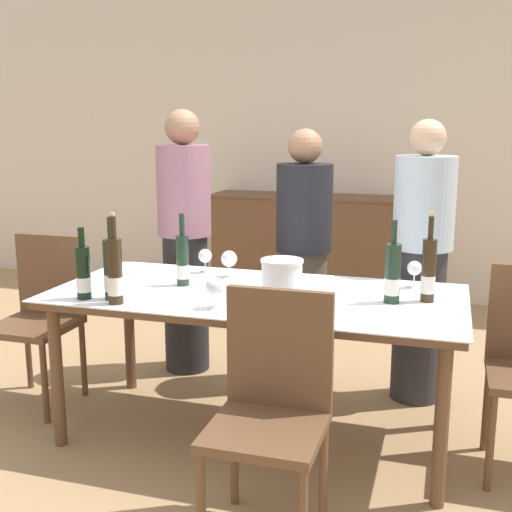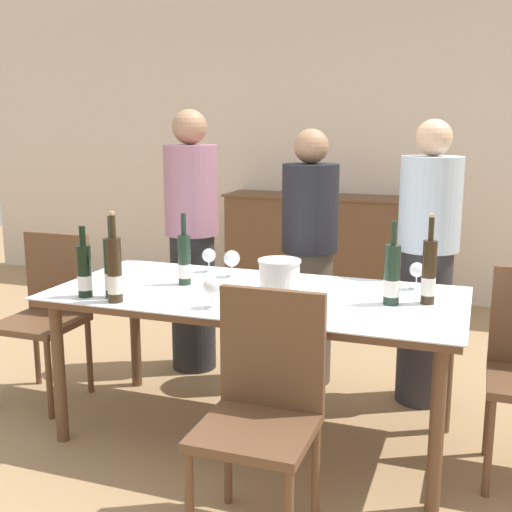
{
  "view_description": "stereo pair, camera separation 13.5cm",
  "coord_description": "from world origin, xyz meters",
  "px_view_note": "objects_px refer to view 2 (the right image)",
  "views": [
    {
      "loc": [
        0.87,
        -2.87,
        1.55
      ],
      "look_at": [
        0.0,
        0.0,
        0.93
      ],
      "focal_mm": 45.0,
      "sensor_mm": 36.0,
      "label": 1
    },
    {
      "loc": [
        1.0,
        -2.82,
        1.55
      ],
      "look_at": [
        0.0,
        0.0,
        0.93
      ],
      "focal_mm": 45.0,
      "sensor_mm": 36.0,
      "label": 2
    }
  ],
  "objects_px": {
    "sideboard_cabinet": "(316,248)",
    "wine_bottle_0": "(112,270)",
    "ice_bucket": "(279,282)",
    "chair_left_end": "(49,305)",
    "wine_bottle_4": "(184,260)",
    "wine_glass_0": "(209,256)",
    "wine_glass_1": "(417,271)",
    "wine_bottle_2": "(84,272)",
    "wine_bottle_3": "(115,271)",
    "person_guest_left": "(309,259)",
    "person_host": "(192,242)",
    "chair_near_front": "(263,399)",
    "dining_table": "(256,306)",
    "person_guest_right": "(427,266)",
    "wine_bottle_1": "(429,273)",
    "wine_glass_3": "(232,259)",
    "wine_glass_2": "(212,287)",
    "wine_bottle_5": "(392,276)"
  },
  "relations": [
    {
      "from": "sideboard_cabinet",
      "to": "wine_bottle_0",
      "type": "xyz_separation_m",
      "value": [
        -0.24,
        -2.92,
        0.41
      ]
    },
    {
      "from": "wine_bottle_1",
      "to": "wine_bottle_4",
      "type": "relative_size",
      "value": 1.13
    },
    {
      "from": "sideboard_cabinet",
      "to": "wine_bottle_0",
      "type": "relative_size",
      "value": 4.19
    },
    {
      "from": "ice_bucket",
      "to": "wine_bottle_1",
      "type": "distance_m",
      "value": 0.68
    },
    {
      "from": "wine_bottle_3",
      "to": "wine_bottle_4",
      "type": "height_order",
      "value": "wine_bottle_3"
    },
    {
      "from": "person_host",
      "to": "wine_glass_3",
      "type": "bearing_deg",
      "value": -46.82
    },
    {
      "from": "dining_table",
      "to": "wine_bottle_2",
      "type": "bearing_deg",
      "value": -155.21
    },
    {
      "from": "ice_bucket",
      "to": "wine_glass_0",
      "type": "height_order",
      "value": "ice_bucket"
    },
    {
      "from": "wine_bottle_1",
      "to": "person_guest_left",
      "type": "xyz_separation_m",
      "value": [
        -0.74,
        0.71,
        -0.13
      ]
    },
    {
      "from": "ice_bucket",
      "to": "chair_near_front",
      "type": "distance_m",
      "value": 0.59
    },
    {
      "from": "wine_glass_1",
      "to": "person_host",
      "type": "relative_size",
      "value": 0.08
    },
    {
      "from": "chair_left_end",
      "to": "ice_bucket",
      "type": "bearing_deg",
      "value": -11.29
    },
    {
      "from": "chair_left_end",
      "to": "person_guest_left",
      "type": "xyz_separation_m",
      "value": [
        1.34,
        0.7,
        0.22
      ]
    },
    {
      "from": "wine_bottle_0",
      "to": "person_guest_left",
      "type": "xyz_separation_m",
      "value": [
        0.66,
        1.09,
        -0.12
      ]
    },
    {
      "from": "wine_glass_2",
      "to": "person_guest_left",
      "type": "xyz_separation_m",
      "value": [
        0.15,
        1.1,
        -0.08
      ]
    },
    {
      "from": "wine_bottle_1",
      "to": "wine_glass_3",
      "type": "relative_size",
      "value": 2.86
    },
    {
      "from": "wine_glass_2",
      "to": "dining_table",
      "type": "bearing_deg",
      "value": 73.28
    },
    {
      "from": "sideboard_cabinet",
      "to": "wine_glass_3",
      "type": "distance_m",
      "value": 2.39
    },
    {
      "from": "chair_near_front",
      "to": "person_guest_right",
      "type": "bearing_deg",
      "value": 71.61
    },
    {
      "from": "ice_bucket",
      "to": "chair_left_end",
      "type": "xyz_separation_m",
      "value": [
        -1.46,
        0.29,
        -0.32
      ]
    },
    {
      "from": "wine_bottle_2",
      "to": "wine_bottle_4",
      "type": "relative_size",
      "value": 0.93
    },
    {
      "from": "ice_bucket",
      "to": "chair_near_front",
      "type": "bearing_deg",
      "value": -79.33
    },
    {
      "from": "wine_bottle_0",
      "to": "chair_near_front",
      "type": "height_order",
      "value": "wine_bottle_0"
    },
    {
      "from": "wine_bottle_2",
      "to": "person_host",
      "type": "xyz_separation_m",
      "value": [
        0.04,
        1.09,
        -0.05
      ]
    },
    {
      "from": "ice_bucket",
      "to": "person_guest_left",
      "type": "height_order",
      "value": "person_guest_left"
    },
    {
      "from": "wine_bottle_3",
      "to": "wine_glass_1",
      "type": "relative_size",
      "value": 3.06
    },
    {
      "from": "person_guest_left",
      "to": "sideboard_cabinet",
      "type": "bearing_deg",
      "value": 102.96
    },
    {
      "from": "person_guest_left",
      "to": "chair_near_front",
      "type": "bearing_deg",
      "value": -81.69
    },
    {
      "from": "wine_glass_0",
      "to": "person_host",
      "type": "height_order",
      "value": "person_host"
    },
    {
      "from": "wine_bottle_3",
      "to": "person_host",
      "type": "relative_size",
      "value": 0.25
    },
    {
      "from": "wine_bottle_5",
      "to": "wine_glass_0",
      "type": "bearing_deg",
      "value": 163.09
    },
    {
      "from": "dining_table",
      "to": "wine_glass_2",
      "type": "height_order",
      "value": "wine_glass_2"
    },
    {
      "from": "dining_table",
      "to": "person_guest_right",
      "type": "xyz_separation_m",
      "value": [
        0.74,
        0.72,
        0.1
      ]
    },
    {
      "from": "wine_glass_0",
      "to": "wine_glass_1",
      "type": "bearing_deg",
      "value": -0.41
    },
    {
      "from": "wine_bottle_4",
      "to": "wine_glass_0",
      "type": "height_order",
      "value": "wine_bottle_4"
    },
    {
      "from": "wine_bottle_2",
      "to": "chair_near_front",
      "type": "distance_m",
      "value": 1.12
    },
    {
      "from": "wine_bottle_2",
      "to": "person_host",
      "type": "bearing_deg",
      "value": 87.84
    },
    {
      "from": "wine_bottle_4",
      "to": "person_host",
      "type": "relative_size",
      "value": 0.22
    },
    {
      "from": "wine_bottle_1",
      "to": "chair_left_end",
      "type": "xyz_separation_m",
      "value": [
        -2.08,
        0.01,
        -0.35
      ]
    },
    {
      "from": "wine_bottle_3",
      "to": "wine_glass_0",
      "type": "bearing_deg",
      "value": 77.0
    },
    {
      "from": "wine_glass_0",
      "to": "dining_table",
      "type": "bearing_deg",
      "value": -39.89
    },
    {
      "from": "wine_glass_2",
      "to": "person_guest_right",
      "type": "relative_size",
      "value": 0.09
    },
    {
      "from": "wine_bottle_0",
      "to": "chair_near_front",
      "type": "relative_size",
      "value": 0.41
    },
    {
      "from": "person_guest_right",
      "to": "wine_glass_3",
      "type": "bearing_deg",
      "value": -154.71
    },
    {
      "from": "person_guest_right",
      "to": "wine_bottle_0",
      "type": "bearing_deg",
      "value": -142.67
    },
    {
      "from": "sideboard_cabinet",
      "to": "wine_bottle_0",
      "type": "bearing_deg",
      "value": -94.65
    },
    {
      "from": "wine_bottle_0",
      "to": "wine_bottle_4",
      "type": "bearing_deg",
      "value": 58.26
    },
    {
      "from": "ice_bucket",
      "to": "wine_bottle_3",
      "type": "height_order",
      "value": "wine_bottle_3"
    },
    {
      "from": "person_host",
      "to": "wine_bottle_1",
      "type": "bearing_deg",
      "value": -24.51
    },
    {
      "from": "sideboard_cabinet",
      "to": "wine_glass_0",
      "type": "distance_m",
      "value": 2.32
    }
  ]
}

